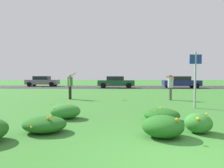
% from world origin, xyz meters
% --- Properties ---
extents(ground_plane, '(120.00, 120.00, 0.00)m').
position_xyz_m(ground_plane, '(0.00, 12.72, 0.00)').
color(ground_plane, '#387A2D').
extents(highway_strip, '(120.00, 7.92, 0.01)m').
position_xyz_m(highway_strip, '(0.00, 25.43, 0.00)').
color(highway_strip, '#2D2D30').
rests_on(highway_strip, ground).
extents(highway_center_stripe, '(120.00, 0.16, 0.00)m').
position_xyz_m(highway_center_stripe, '(0.00, 25.43, 0.01)').
color(highway_center_stripe, yellow).
rests_on(highway_center_stripe, ground).
extents(daylily_clump_front_center, '(1.19, 1.06, 0.48)m').
position_xyz_m(daylily_clump_front_center, '(-3.32, 1.98, 0.22)').
color(daylily_clump_front_center, '#23661E').
rests_on(daylily_clump_front_center, ground).
extents(daylily_clump_front_left, '(1.08, 0.99, 0.58)m').
position_xyz_m(daylily_clump_front_left, '(-3.20, 3.90, 0.26)').
color(daylily_clump_front_left, '#337F2D').
rests_on(daylily_clump_front_left, ground).
extents(daylily_clump_mid_center, '(0.73, 0.75, 0.54)m').
position_xyz_m(daylily_clump_mid_center, '(0.86, 2.02, 0.27)').
color(daylily_clump_mid_center, '#337F2D').
rests_on(daylily_clump_mid_center, ground).
extents(daylily_clump_mid_left, '(1.21, 1.24, 0.46)m').
position_xyz_m(daylily_clump_mid_left, '(0.17, 3.55, 0.22)').
color(daylily_clump_mid_left, '#23661E').
rests_on(daylily_clump_mid_left, ground).
extents(daylily_clump_front_right, '(1.05, 1.01, 0.56)m').
position_xyz_m(daylily_clump_front_right, '(-0.19, 1.57, 0.27)').
color(daylily_clump_front_right, '#23661E').
rests_on(daylily_clump_front_right, ground).
extents(sign_post_near_path, '(0.56, 0.10, 2.66)m').
position_xyz_m(sign_post_near_path, '(2.33, 6.56, 1.61)').
color(sign_post_near_path, '#93969B').
rests_on(sign_post_near_path, ground).
extents(person_thrower_green_shirt, '(0.52, 0.50, 1.79)m').
position_xyz_m(person_thrower_green_shirt, '(-4.43, 10.36, 1.00)').
color(person_thrower_green_shirt, '#287038').
rests_on(person_thrower_green_shirt, ground).
extents(person_catcher_red_cap_gray_shirt, '(0.54, 0.50, 1.56)m').
position_xyz_m(person_catcher_red_cap_gray_shirt, '(2.00, 10.04, 0.95)').
color(person_catcher_red_cap_gray_shirt, '#B2B2B7').
rests_on(person_catcher_red_cap_gray_shirt, ground).
extents(frisbee_red, '(0.27, 0.27, 0.10)m').
position_xyz_m(frisbee_red, '(-1.93, 10.49, 0.99)').
color(frisbee_red, red).
extents(car_gray_leftmost, '(4.50, 2.00, 1.45)m').
position_xyz_m(car_gray_leftmost, '(-12.04, 27.21, 0.74)').
color(car_gray_leftmost, slate).
rests_on(car_gray_leftmost, ground).
extents(car_dark_green_center_left, '(4.50, 2.00, 1.45)m').
position_xyz_m(car_dark_green_center_left, '(-1.56, 23.65, 0.74)').
color(car_dark_green_center_left, '#194C2D').
rests_on(car_dark_green_center_left, ground).
extents(car_navy_center_right, '(4.50, 2.00, 1.45)m').
position_xyz_m(car_navy_center_right, '(6.55, 23.65, 0.74)').
color(car_navy_center_right, navy).
rests_on(car_navy_center_right, ground).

